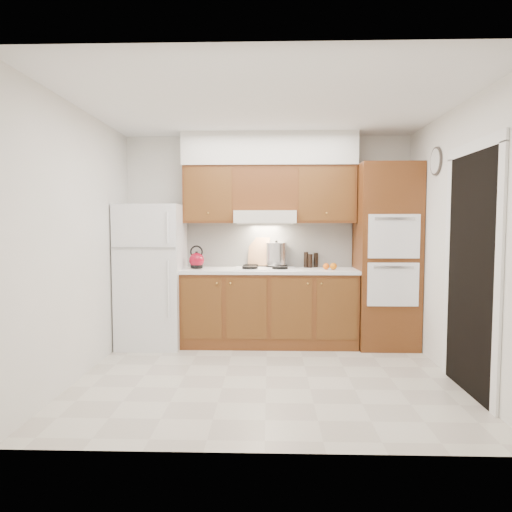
{
  "coord_description": "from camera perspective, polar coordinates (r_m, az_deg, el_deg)",
  "views": [
    {
      "loc": [
        0.03,
        -4.37,
        1.49
      ],
      "look_at": [
        -0.11,
        0.45,
        1.15
      ],
      "focal_mm": 32.0,
      "sensor_mm": 36.0,
      "label": 1
    }
  ],
  "objects": [
    {
      "name": "wall_back",
      "position": [
        5.87,
        1.41,
        2.17
      ],
      "size": [
        3.6,
        0.02,
        2.6
      ],
      "primitive_type": "cube",
      "color": "white",
      "rests_on": "floor"
    },
    {
      "name": "stock_pot",
      "position": [
        5.74,
        2.56,
        0.21
      ],
      "size": [
        0.33,
        0.33,
        0.28
      ],
      "primitive_type": "cylinder",
      "rotation": [
        0.0,
        0.0,
        0.3
      ],
      "color": "silver",
      "rests_on": "cooktop"
    },
    {
      "name": "floor",
      "position": [
        4.61,
        1.28,
        -14.81
      ],
      "size": [
        3.6,
        3.6,
        0.0
      ],
      "primitive_type": "plane",
      "color": "beige",
      "rests_on": "ground"
    },
    {
      "name": "cooktop",
      "position": [
        5.6,
        1.13,
        -1.54
      ],
      "size": [
        0.74,
        0.5,
        0.01
      ],
      "primitive_type": "cube",
      "color": "white",
      "rests_on": "countertop"
    },
    {
      "name": "wall_right",
      "position": [
        4.72,
        23.76,
        1.39
      ],
      "size": [
        0.02,
        3.0,
        2.6
      ],
      "primitive_type": "cube",
      "color": "white",
      "rests_on": "floor"
    },
    {
      "name": "doorway",
      "position": [
        4.41,
        25.23,
        -2.07
      ],
      "size": [
        0.02,
        0.9,
        2.1
      ],
      "primitive_type": "cube",
      "color": "black",
      "rests_on": "floor"
    },
    {
      "name": "range_hood",
      "position": [
        5.64,
        1.15,
        4.89
      ],
      "size": [
        0.75,
        0.45,
        0.15
      ],
      "primitive_type": "cube",
      "color": "silver",
      "rests_on": "wall_back"
    },
    {
      "name": "oven_cabinet",
      "position": [
        5.73,
        15.94,
        -0.03
      ],
      "size": [
        0.7,
        0.65,
        2.2
      ],
      "primitive_type": "cube",
      "color": "brown",
      "rests_on": "floor"
    },
    {
      "name": "wall_left",
      "position": [
        4.74,
        -21.03,
        1.47
      ],
      "size": [
        0.02,
        3.0,
        2.6
      ],
      "primitive_type": "cube",
      "color": "white",
      "rests_on": "floor"
    },
    {
      "name": "soffit",
      "position": [
        5.76,
        1.67,
        13.12
      ],
      "size": [
        2.13,
        0.36,
        0.4
      ],
      "primitive_type": "cube",
      "color": "silver",
      "rests_on": "wall_back"
    },
    {
      "name": "ceiling",
      "position": [
        4.51,
        1.34,
        18.3
      ],
      "size": [
        3.6,
        3.6,
        0.0
      ],
      "primitive_type": "plane",
      "color": "white",
      "rests_on": "wall_back"
    },
    {
      "name": "condiment_b",
      "position": [
        5.86,
        7.49,
        -0.5
      ],
      "size": [
        0.07,
        0.07,
        0.18
      ],
      "primitive_type": "cylinder",
      "rotation": [
        0.0,
        0.0,
        0.41
      ],
      "color": "black",
      "rests_on": "countertop"
    },
    {
      "name": "condiment_c",
      "position": [
        5.77,
        6.77,
        -0.61
      ],
      "size": [
        0.07,
        0.07,
        0.17
      ],
      "primitive_type": "cylinder",
      "rotation": [
        0.0,
        0.0,
        -0.16
      ],
      "color": "black",
      "rests_on": "countertop"
    },
    {
      "name": "upper_cab_right",
      "position": [
        5.75,
        8.61,
        7.57
      ],
      "size": [
        0.73,
        0.33,
        0.7
      ],
      "primitive_type": "cube",
      "color": "brown",
      "rests_on": "wall_back"
    },
    {
      "name": "wall_clock",
      "position": [
        5.26,
        21.58,
        10.96
      ],
      "size": [
        0.02,
        0.3,
        0.3
      ],
      "primitive_type": "cylinder",
      "rotation": [
        0.0,
        1.57,
        0.0
      ],
      "color": "#3F3833",
      "rests_on": "wall_right"
    },
    {
      "name": "condiment_a",
      "position": [
        5.79,
        6.27,
        -0.47
      ],
      "size": [
        0.07,
        0.07,
        0.2
      ],
      "primitive_type": "cylinder",
      "rotation": [
        0.0,
        0.0,
        0.26
      ],
      "color": "black",
      "rests_on": "countertop"
    },
    {
      "name": "orange_near",
      "position": [
        5.56,
        9.65,
        -1.27
      ],
      "size": [
        0.1,
        0.1,
        0.08
      ],
      "primitive_type": "sphere",
      "rotation": [
        0.0,
        0.0,
        -0.32
      ],
      "color": "#E25D0B",
      "rests_on": "countertop"
    },
    {
      "name": "orange_far",
      "position": [
        5.57,
        8.77,
        -1.29
      ],
      "size": [
        0.08,
        0.08,
        0.08
      ],
      "primitive_type": "sphere",
      "rotation": [
        0.0,
        0.0,
        -0.06
      ],
      "color": "orange",
      "rests_on": "countertop"
    },
    {
      "name": "countertop",
      "position": [
        5.58,
        1.64,
        -1.83
      ],
      "size": [
        2.13,
        0.62,
        0.04
      ],
      "primitive_type": "cube",
      "color": "white",
      "rests_on": "base_cabinets"
    },
    {
      "name": "upper_cab_over_hood",
      "position": [
        5.72,
        1.16,
        8.39
      ],
      "size": [
        0.75,
        0.33,
        0.55
      ],
      "primitive_type": "cube",
      "color": "brown",
      "rests_on": "range_hood"
    },
    {
      "name": "base_cabinets",
      "position": [
        5.66,
        1.63,
        -6.55
      ],
      "size": [
        2.11,
        0.6,
        0.9
      ],
      "primitive_type": "cube",
      "color": "brown",
      "rests_on": "floor"
    },
    {
      "name": "fridge",
      "position": [
        5.72,
        -12.84,
        -2.39
      ],
      "size": [
        0.75,
        0.72,
        1.72
      ],
      "primitive_type": "cube",
      "color": "white",
      "rests_on": "floor"
    },
    {
      "name": "backsplash",
      "position": [
        5.86,
        1.65,
        1.39
      ],
      "size": [
        2.11,
        0.03,
        0.56
      ],
      "primitive_type": "cube",
      "color": "white",
      "rests_on": "countertop"
    },
    {
      "name": "kettle",
      "position": [
        5.65,
        -7.44,
        -0.53
      ],
      "size": [
        0.19,
        0.19,
        0.19
      ],
      "primitive_type": "sphere",
      "rotation": [
        0.0,
        0.0,
        -0.03
      ],
      "color": "maroon",
      "rests_on": "countertop"
    },
    {
      "name": "upper_cab_left",
      "position": [
        5.76,
        -5.78,
        7.59
      ],
      "size": [
        0.63,
        0.33,
        0.7
      ],
      "primitive_type": "cube",
      "color": "brown",
      "rests_on": "wall_back"
    },
    {
      "name": "cutting_board",
      "position": [
        5.81,
        0.36,
        0.58
      ],
      "size": [
        0.28,
        0.16,
        0.36
      ],
      "primitive_type": "cube",
      "rotation": [
        -0.21,
        0.0,
        -0.26
      ],
      "color": "tan",
      "rests_on": "countertop"
    }
  ]
}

